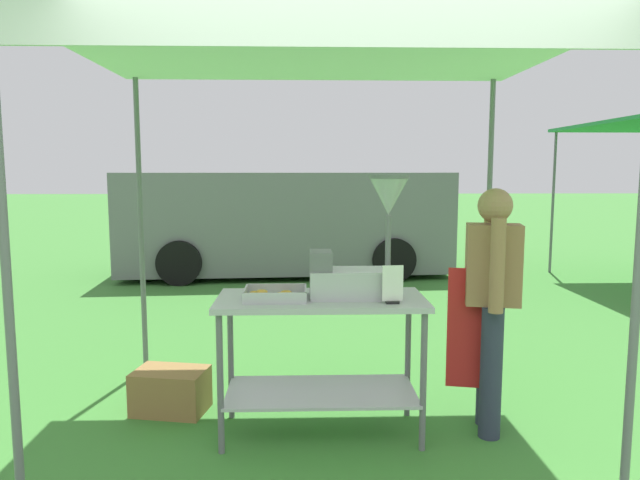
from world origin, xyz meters
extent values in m
plane|color=#3D7F33|center=(0.00, 6.00, 0.00)|extent=(70.00, 70.00, 0.00)
cylinder|color=slate|center=(-1.62, 0.40, 1.24)|extent=(0.04, 0.04, 2.48)
cylinder|color=slate|center=(1.35, 0.40, 1.24)|extent=(0.04, 0.04, 2.48)
cylinder|color=slate|center=(-1.62, 2.64, 1.24)|extent=(0.04, 0.04, 2.48)
cylinder|color=slate|center=(1.35, 2.64, 1.24)|extent=(0.04, 0.04, 2.48)
cube|color=white|center=(-0.13, 1.52, 2.51)|extent=(3.17, 2.44, 0.05)
cube|color=white|center=(-0.13, 0.31, 2.37)|extent=(3.17, 0.02, 0.24)
cube|color=#B7B7BC|center=(-0.13, 1.37, 0.89)|extent=(1.34, 0.62, 0.04)
cube|color=#B7B7BC|center=(-0.13, 1.37, 0.28)|extent=(1.23, 0.57, 0.02)
cylinder|color=slate|center=(-0.75, 1.11, 0.44)|extent=(0.04, 0.04, 0.87)
cylinder|color=slate|center=(0.49, 1.11, 0.44)|extent=(0.04, 0.04, 0.87)
cylinder|color=slate|center=(-0.75, 1.63, 0.44)|extent=(0.04, 0.04, 0.87)
cylinder|color=slate|center=(0.49, 1.63, 0.44)|extent=(0.04, 0.04, 0.87)
cube|color=#B7B7BC|center=(-0.42, 1.33, 0.92)|extent=(0.39, 0.30, 0.01)
cube|color=#B7B7BC|center=(-0.42, 1.19, 0.95)|extent=(0.39, 0.01, 0.06)
cube|color=#B7B7BC|center=(-0.42, 1.47, 0.95)|extent=(0.39, 0.01, 0.06)
cube|color=#B7B7BC|center=(-0.61, 1.33, 0.95)|extent=(0.01, 0.30, 0.06)
cube|color=#B7B7BC|center=(-0.23, 1.33, 0.95)|extent=(0.01, 0.30, 0.06)
torus|color=gold|center=(-0.36, 1.41, 0.94)|extent=(0.08, 0.08, 0.02)
torus|color=gold|center=(-0.48, 1.33, 0.94)|extent=(0.11, 0.11, 0.02)
torus|color=gold|center=(-0.56, 1.39, 0.94)|extent=(0.08, 0.08, 0.02)
torus|color=gold|center=(-0.30, 1.27, 0.94)|extent=(0.08, 0.08, 0.02)
torus|color=gold|center=(-0.51, 1.25, 0.94)|extent=(0.08, 0.08, 0.02)
torus|color=gold|center=(-0.42, 1.27, 0.94)|extent=(0.10, 0.10, 0.02)
torus|color=gold|center=(-0.39, 1.35, 0.94)|extent=(0.10, 0.10, 0.02)
torus|color=gold|center=(-0.51, 1.34, 0.96)|extent=(0.09, 0.09, 0.02)
cube|color=#B7B7BC|center=(0.08, 1.38, 1.00)|extent=(0.56, 0.28, 0.18)
cube|color=slate|center=(-0.13, 1.38, 1.15)|extent=(0.14, 0.22, 0.12)
cylinder|color=slate|center=(0.30, 1.38, 1.27)|extent=(0.04, 0.04, 0.35)
cone|color=#B7B7BC|center=(0.30, 1.38, 1.56)|extent=(0.24, 0.24, 0.23)
cylinder|color=slate|center=(0.30, 1.38, 1.68)|extent=(0.25, 0.25, 0.02)
cube|color=black|center=(0.30, 1.19, 0.92)|extent=(0.08, 0.05, 0.02)
cube|color=white|center=(0.30, 1.19, 1.04)|extent=(0.13, 0.02, 0.22)
cylinder|color=#2D3347|center=(0.96, 1.28, 0.43)|extent=(0.14, 0.14, 0.86)
cylinder|color=#2D3347|center=(1.00, 1.47, 0.43)|extent=(0.14, 0.14, 0.86)
cube|color=#9E704C|center=(0.98, 1.38, 1.12)|extent=(0.38, 0.29, 0.52)
cube|color=red|center=(0.86, 1.40, 0.69)|extent=(0.32, 0.09, 0.80)
cylinder|color=#9E704C|center=(0.93, 1.16, 1.15)|extent=(0.11, 0.11, 0.58)
cylinder|color=#9E704C|center=(1.03, 1.59, 1.15)|extent=(0.11, 0.11, 0.58)
sphere|color=#A87A56|center=(0.98, 1.38, 1.50)|extent=(0.22, 0.22, 0.22)
cube|color=olive|center=(-1.20, 1.74, 0.15)|extent=(0.56, 0.42, 0.31)
cube|color=slate|center=(-0.52, 7.44, 0.89)|extent=(5.41, 2.22, 1.60)
cube|color=#1E2833|center=(-2.59, 7.31, 1.29)|extent=(0.20, 1.62, 0.70)
cylinder|color=black|center=(-2.11, 6.41, 0.34)|extent=(0.69, 0.28, 0.68)
cylinder|color=black|center=(-2.22, 8.26, 0.34)|extent=(0.69, 0.28, 0.68)
cylinder|color=black|center=(1.17, 6.61, 0.34)|extent=(0.69, 0.28, 0.68)
cylinder|color=black|center=(1.06, 8.47, 0.34)|extent=(0.69, 0.28, 0.68)
cylinder|color=slate|center=(3.97, 7.31, 1.18)|extent=(0.04, 0.04, 2.36)
camera|label=1|loc=(-0.25, -2.26, 1.72)|focal=32.40mm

